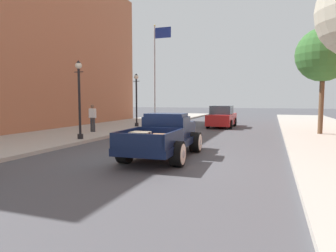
{
  "coord_description": "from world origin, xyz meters",
  "views": [
    {
      "loc": [
        3.89,
        -9.61,
        2.07
      ],
      "look_at": [
        -0.17,
        1.76,
        1.0
      ],
      "focal_mm": 31.33,
      "sensor_mm": 36.0,
      "label": 1
    }
  ],
  "objects_px": {
    "hotrod_truck_navy": "(166,136)",
    "street_lamp_near": "(79,94)",
    "pedestrian_sidewalk_left": "(93,116)",
    "street_lamp_far": "(136,96)",
    "flagpole": "(157,62)",
    "street_tree_second": "(323,55)",
    "car_background_red": "(222,117)"
  },
  "relations": [
    {
      "from": "hotrod_truck_navy",
      "to": "street_lamp_near",
      "type": "bearing_deg",
      "value": 158.89
    },
    {
      "from": "hotrod_truck_navy",
      "to": "pedestrian_sidewalk_left",
      "type": "xyz_separation_m",
      "value": [
        -6.57,
        5.05,
        0.33
      ]
    },
    {
      "from": "hotrod_truck_navy",
      "to": "street_lamp_near",
      "type": "xyz_separation_m",
      "value": [
        -5.26,
        2.03,
        1.63
      ]
    },
    {
      "from": "hotrod_truck_navy",
      "to": "street_lamp_far",
      "type": "bearing_deg",
      "value": 121.35
    },
    {
      "from": "pedestrian_sidewalk_left",
      "to": "street_lamp_far",
      "type": "bearing_deg",
      "value": 78.08
    },
    {
      "from": "street_lamp_near",
      "to": "flagpole",
      "type": "bearing_deg",
      "value": 96.71
    },
    {
      "from": "flagpole",
      "to": "street_lamp_near",
      "type": "bearing_deg",
      "value": -83.29
    },
    {
      "from": "pedestrian_sidewalk_left",
      "to": "flagpole",
      "type": "bearing_deg",
      "value": 92.06
    },
    {
      "from": "street_lamp_near",
      "to": "hotrod_truck_navy",
      "type": "bearing_deg",
      "value": -21.11
    },
    {
      "from": "street_lamp_far",
      "to": "street_tree_second",
      "type": "distance_m",
      "value": 12.21
    },
    {
      "from": "hotrod_truck_navy",
      "to": "flagpole",
      "type": "distance_m",
      "value": 18.76
    },
    {
      "from": "street_lamp_far",
      "to": "pedestrian_sidewalk_left",
      "type": "bearing_deg",
      "value": -101.92
    },
    {
      "from": "hotrod_truck_navy",
      "to": "flagpole",
      "type": "height_order",
      "value": "flagpole"
    },
    {
      "from": "car_background_red",
      "to": "flagpole",
      "type": "relative_size",
      "value": 0.47
    },
    {
      "from": "pedestrian_sidewalk_left",
      "to": "street_tree_second",
      "type": "xyz_separation_m",
      "value": [
        12.88,
        3.45,
        3.51
      ]
    },
    {
      "from": "pedestrian_sidewalk_left",
      "to": "street_tree_second",
      "type": "relative_size",
      "value": 0.28
    },
    {
      "from": "pedestrian_sidewalk_left",
      "to": "flagpole",
      "type": "xyz_separation_m",
      "value": [
        -0.42,
        11.62,
        4.68
      ]
    },
    {
      "from": "street_tree_second",
      "to": "pedestrian_sidewalk_left",
      "type": "bearing_deg",
      "value": -164.99
    },
    {
      "from": "street_lamp_near",
      "to": "street_lamp_far",
      "type": "relative_size",
      "value": 1.0
    },
    {
      "from": "car_background_red",
      "to": "flagpole",
      "type": "bearing_deg",
      "value": 148.84
    },
    {
      "from": "street_lamp_far",
      "to": "street_tree_second",
      "type": "bearing_deg",
      "value": -3.85
    },
    {
      "from": "hotrod_truck_navy",
      "to": "street_lamp_far",
      "type": "height_order",
      "value": "street_lamp_far"
    },
    {
      "from": "pedestrian_sidewalk_left",
      "to": "hotrod_truck_navy",
      "type": "bearing_deg",
      "value": -37.53
    },
    {
      "from": "hotrod_truck_navy",
      "to": "pedestrian_sidewalk_left",
      "type": "distance_m",
      "value": 8.29
    },
    {
      "from": "hotrod_truck_navy",
      "to": "car_background_red",
      "type": "relative_size",
      "value": 1.16
    },
    {
      "from": "flagpole",
      "to": "street_lamp_far",
      "type": "bearing_deg",
      "value": -79.85
    },
    {
      "from": "hotrod_truck_navy",
      "to": "street_lamp_near",
      "type": "relative_size",
      "value": 1.3
    },
    {
      "from": "pedestrian_sidewalk_left",
      "to": "street_tree_second",
      "type": "bearing_deg",
      "value": 15.01
    },
    {
      "from": "hotrod_truck_navy",
      "to": "car_background_red",
      "type": "xyz_separation_m",
      "value": [
        0.07,
        12.4,
        0.01
      ]
    },
    {
      "from": "street_tree_second",
      "to": "hotrod_truck_navy",
      "type": "bearing_deg",
      "value": -126.58
    },
    {
      "from": "hotrod_truck_navy",
      "to": "street_lamp_far",
      "type": "distance_m",
      "value": 11.02
    },
    {
      "from": "street_lamp_near",
      "to": "flagpole",
      "type": "height_order",
      "value": "flagpole"
    }
  ]
}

